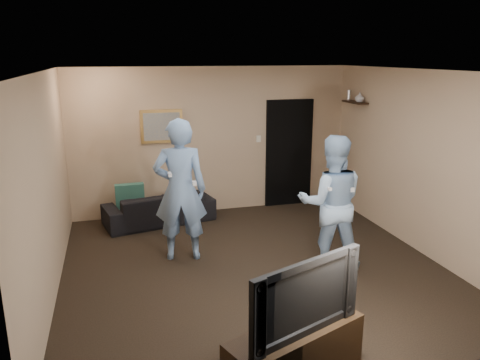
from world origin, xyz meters
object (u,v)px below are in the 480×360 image
object	(u,v)px
tv_console	(295,352)
television	(297,293)
wii_player_left	(180,190)
sofa	(159,207)
wii_player_right	(331,203)

from	to	relation	value
tv_console	television	distance (m)	0.58
wii_player_left	tv_console	bearing A→B (deg)	-78.33
sofa	tv_console	world-z (taller)	sofa
television	wii_player_left	xyz separation A→B (m)	(-0.58, 2.82, 0.16)
wii_player_left	wii_player_right	world-z (taller)	wii_player_left
wii_player_right	tv_console	bearing A→B (deg)	-122.79
television	wii_player_right	world-z (taller)	wii_player_right
television	sofa	bearing A→B (deg)	78.20
tv_console	wii_player_left	xyz separation A→B (m)	(-0.58, 2.82, 0.74)
tv_console	television	xyz separation A→B (m)	(0.00, 0.00, 0.58)
sofa	wii_player_right	world-z (taller)	wii_player_right
tv_console	wii_player_right	bearing A→B (deg)	35.76
sofa	tv_console	size ratio (longest dim) A/B	1.39
tv_console	wii_player_left	bearing A→B (deg)	80.21
tv_console	wii_player_right	distance (m)	2.47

